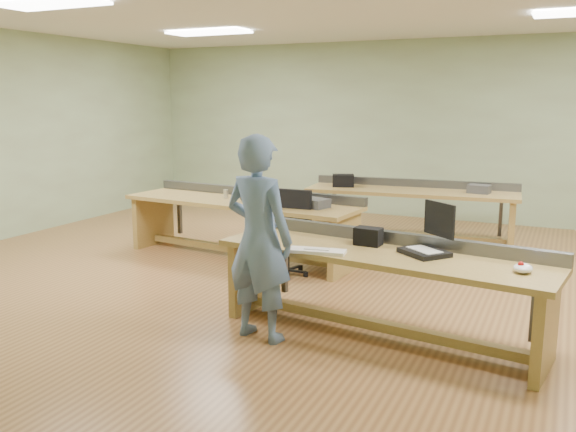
% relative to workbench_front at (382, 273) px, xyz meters
% --- Properties ---
extents(floor, '(10.00, 10.00, 0.00)m').
position_rel_workbench_front_xyz_m(floor, '(-1.04, 1.48, -0.56)').
color(floor, olive).
rests_on(floor, ground).
extents(ceiling, '(10.00, 10.00, 0.00)m').
position_rel_workbench_front_xyz_m(ceiling, '(-1.04, 1.48, 2.44)').
color(ceiling, silver).
rests_on(ceiling, wall_back).
extents(wall_back, '(10.00, 0.04, 3.00)m').
position_rel_workbench_front_xyz_m(wall_back, '(-1.04, 5.48, 0.94)').
color(wall_back, '#9DBA8D').
rests_on(wall_back, floor).
extents(wall_front, '(10.00, 0.04, 3.00)m').
position_rel_workbench_front_xyz_m(wall_front, '(-1.04, -2.52, 0.94)').
color(wall_front, '#9DBA8D').
rests_on(wall_front, floor).
extents(wall_left, '(0.04, 8.00, 3.00)m').
position_rel_workbench_front_xyz_m(wall_left, '(-6.04, 1.48, 0.94)').
color(wall_left, '#9DBA8D').
rests_on(wall_left, floor).
extents(fluor_panels, '(6.20, 3.50, 0.03)m').
position_rel_workbench_front_xyz_m(fluor_panels, '(-1.04, 1.48, 2.41)').
color(fluor_panels, white).
rests_on(fluor_panels, ceiling).
extents(workbench_front, '(2.95, 1.15, 0.86)m').
position_rel_workbench_front_xyz_m(workbench_front, '(0.00, 0.00, 0.00)').
color(workbench_front, tan).
rests_on(workbench_front, floor).
extents(workbench_mid, '(3.22, 1.14, 0.86)m').
position_rel_workbench_front_xyz_m(workbench_mid, '(-2.39, 1.83, 0.01)').
color(workbench_mid, tan).
rests_on(workbench_mid, floor).
extents(workbench_back, '(2.99, 1.04, 0.86)m').
position_rel_workbench_front_xyz_m(workbench_back, '(-0.64, 3.63, 0.00)').
color(workbench_back, tan).
rests_on(workbench_back, floor).
extents(person, '(0.69, 0.51, 1.74)m').
position_rel_workbench_front_xyz_m(person, '(-0.93, -0.49, 0.32)').
color(person, slate).
rests_on(person, floor).
extents(laptop_base, '(0.47, 0.46, 0.04)m').
position_rel_workbench_front_xyz_m(laptop_base, '(0.35, 0.03, 0.21)').
color(laptop_base, black).
rests_on(laptop_base, workbench_front).
extents(laptop_screen, '(0.29, 0.24, 0.29)m').
position_rel_workbench_front_xyz_m(laptop_screen, '(0.44, 0.14, 0.48)').
color(laptop_screen, black).
rests_on(laptop_screen, laptop_base).
extents(keyboard, '(0.50, 0.24, 0.03)m').
position_rel_workbench_front_xyz_m(keyboard, '(-0.49, -0.28, 0.21)').
color(keyboard, silver).
rests_on(keyboard, workbench_front).
extents(trackball_mouse, '(0.19, 0.20, 0.07)m').
position_rel_workbench_front_xyz_m(trackball_mouse, '(1.13, -0.19, 0.23)').
color(trackball_mouse, white).
rests_on(trackball_mouse, workbench_front).
extents(camera_bag, '(0.24, 0.16, 0.16)m').
position_rel_workbench_front_xyz_m(camera_bag, '(-0.18, 0.16, 0.27)').
color(camera_bag, black).
rests_on(camera_bag, workbench_front).
extents(task_chair, '(0.55, 0.55, 0.97)m').
position_rel_workbench_front_xyz_m(task_chair, '(-1.52, 1.39, -0.20)').
color(task_chair, black).
rests_on(task_chair, floor).
extents(parts_bin_teal, '(0.42, 0.31, 0.14)m').
position_rel_workbench_front_xyz_m(parts_bin_teal, '(-1.90, 1.82, 0.27)').
color(parts_bin_teal, '#12313C').
rests_on(parts_bin_teal, workbench_mid).
extents(parts_bin_grey, '(0.45, 0.35, 0.11)m').
position_rel_workbench_front_xyz_m(parts_bin_grey, '(-1.37, 1.72, 0.25)').
color(parts_bin_grey, '#373739').
rests_on(parts_bin_grey, workbench_mid).
extents(mug, '(0.14, 0.14, 0.09)m').
position_rel_workbench_front_xyz_m(mug, '(-2.30, 1.74, 0.24)').
color(mug, '#373739').
rests_on(mug, workbench_mid).
extents(drinks_can, '(0.08, 0.08, 0.11)m').
position_rel_workbench_front_xyz_m(drinks_can, '(-2.65, 1.88, 0.25)').
color(drinks_can, '#BBBBBF').
rests_on(drinks_can, workbench_mid).
extents(storage_box_back, '(0.37, 0.32, 0.18)m').
position_rel_workbench_front_xyz_m(storage_box_back, '(-1.63, 3.53, 0.28)').
color(storage_box_back, black).
rests_on(storage_box_back, workbench_back).
extents(tray_back, '(0.31, 0.24, 0.12)m').
position_rel_workbench_front_xyz_m(tray_back, '(0.28, 3.70, 0.25)').
color(tray_back, '#373739').
rests_on(tray_back, workbench_back).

